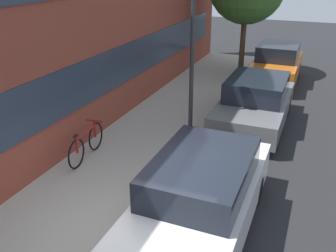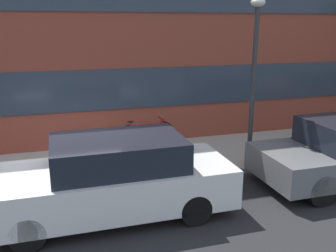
{
  "view_description": "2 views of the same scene",
  "coord_description": "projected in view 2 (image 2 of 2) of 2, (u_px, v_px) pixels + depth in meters",
  "views": [
    {
      "loc": [
        -4.43,
        -2.6,
        4.46
      ],
      "look_at": [
        2.76,
        0.37,
        1.01
      ],
      "focal_mm": 40.0,
      "sensor_mm": 36.0,
      "label": 1
    },
    {
      "loc": [
        -0.13,
        -7.35,
        3.4
      ],
      "look_at": [
        2.18,
        0.31,
        1.23
      ],
      "focal_mm": 40.0,
      "sensor_mm": 36.0,
      "label": 2
    }
  ],
  "objects": [
    {
      "name": "sidewalk_strip",
      "position": [
        69.0,
        169.0,
        8.94
      ],
      "size": [
        28.0,
        2.68,
        0.14
      ],
      "color": "#A8A399",
      "rests_on": "ground_plane"
    },
    {
      "name": "ground_plane",
      "position": [
        72.0,
        195.0,
        7.72
      ],
      "size": [
        56.0,
        56.0,
        0.0
      ],
      "primitive_type": "plane",
      "color": "#232326"
    },
    {
      "name": "rowhouse_facade",
      "position": [
        55.0,
        5.0,
        9.58
      ],
      "size": [
        28.0,
        1.02,
        7.76
      ],
      "color": "brown",
      "rests_on": "ground_plane"
    },
    {
      "name": "bicycle",
      "position": [
        146.0,
        134.0,
        10.19
      ],
      "size": [
        1.64,
        0.44,
        0.8
      ],
      "rotation": [
        0.0,
        0.0,
        0.1
      ],
      "color": "black",
      "rests_on": "sidewalk_strip"
    },
    {
      "name": "parked_car_white",
      "position": [
        111.0,
        178.0,
        6.75
      ],
      "size": [
        4.45,
        1.74,
        1.47
      ],
      "rotation": [
        0.0,
        0.0,
        3.14
      ],
      "color": "silver",
      "rests_on": "ground_plane"
    },
    {
      "name": "lamp_post",
      "position": [
        254.0,
        63.0,
        8.55
      ],
      "size": [
        0.32,
        0.32,
        3.83
      ],
      "color": "#2D2D30",
      "rests_on": "sidewalk_strip"
    }
  ]
}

